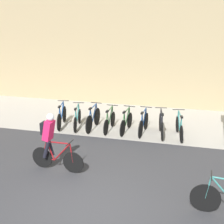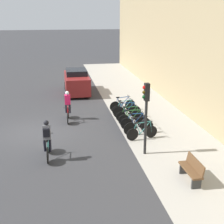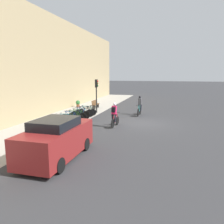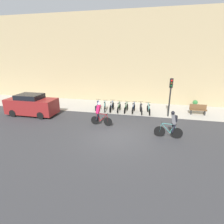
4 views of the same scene
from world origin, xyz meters
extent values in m
plane|color=#333335|center=(0.00, 0.00, 0.00)|extent=(200.00, 200.00, 0.00)
cube|color=#A39E93|center=(0.00, 6.75, 0.00)|extent=(44.00, 4.50, 0.01)
cube|color=tan|center=(0.00, 9.30, 4.67)|extent=(44.00, 0.60, 9.33)
cylinder|color=black|center=(-1.02, 1.73, 0.33)|extent=(0.66, 0.09, 0.66)
cylinder|color=black|center=(-2.05, 1.81, 0.33)|extent=(0.66, 0.09, 0.66)
cylinder|color=maroon|center=(-1.37, 1.76, 0.61)|extent=(0.57, 0.09, 0.62)
cylinder|color=maroon|center=(-1.75, 1.79, 0.59)|extent=(0.27, 0.06, 0.58)
cylinder|color=maroon|center=(-1.48, 1.77, 0.89)|extent=(0.77, 0.10, 0.07)
cylinder|color=maroon|center=(-1.84, 1.80, 0.32)|extent=(0.42, 0.07, 0.05)
cylinder|color=maroon|center=(-1.95, 1.81, 0.60)|extent=(0.22, 0.05, 0.56)
cylinder|color=maroon|center=(-1.06, 1.73, 0.62)|extent=(0.12, 0.05, 0.59)
cylinder|color=black|center=(-1.10, 1.73, 0.95)|extent=(0.07, 0.46, 0.03)
cube|color=black|center=(-1.86, 1.80, 0.92)|extent=(0.21, 0.10, 0.06)
cube|color=#EA1E56|center=(-1.76, 1.79, 1.25)|extent=(0.35, 0.35, 0.63)
sphere|color=silver|center=(-1.68, 1.78, 1.66)|extent=(0.24, 0.24, 0.22)
cylinder|color=black|center=(-1.82, 1.68, 0.67)|extent=(0.28, 0.13, 0.56)
cylinder|color=black|center=(-1.80, 1.90, 0.67)|extent=(0.25, 0.13, 0.56)
cube|color=black|center=(-1.90, 1.80, 1.30)|extent=(0.16, 0.27, 0.36)
cylinder|color=black|center=(2.66, 0.73, 0.36)|extent=(0.72, 0.07, 0.72)
cylinder|color=black|center=(3.72, 0.69, 0.36)|extent=(0.72, 0.07, 0.72)
cylinder|color=teal|center=(3.02, 0.72, 0.64)|extent=(0.58, 0.06, 0.63)
cylinder|color=teal|center=(3.41, 0.70, 0.62)|extent=(0.27, 0.05, 0.58)
cylinder|color=teal|center=(3.14, 0.71, 0.92)|extent=(0.79, 0.07, 0.07)
cylinder|color=teal|center=(3.51, 0.70, 0.35)|extent=(0.43, 0.05, 0.05)
cylinder|color=teal|center=(3.63, 0.69, 0.63)|extent=(0.22, 0.04, 0.56)
cylinder|color=teal|center=(2.71, 0.73, 0.65)|extent=(0.12, 0.04, 0.59)
cylinder|color=black|center=(2.75, 0.73, 0.98)|extent=(0.05, 0.46, 0.03)
cube|color=black|center=(3.53, 0.70, 0.95)|extent=(0.20, 0.09, 0.06)
cube|color=#5B5B60|center=(3.43, 0.70, 1.28)|extent=(0.33, 0.33, 0.63)
sphere|color=black|center=(3.35, 0.70, 1.69)|extent=(0.23, 0.23, 0.22)
cylinder|color=black|center=(3.48, 0.81, 0.70)|extent=(0.28, 0.12, 0.56)
cylinder|color=black|center=(3.48, 0.59, 0.70)|extent=(0.24, 0.12, 0.56)
cube|color=black|center=(3.57, 0.70, 1.33)|extent=(0.15, 0.27, 0.36)
cylinder|color=black|center=(-2.99, 5.82, 0.34)|extent=(0.17, 0.68, 0.69)
cylinder|color=black|center=(-2.79, 4.80, 0.34)|extent=(0.17, 0.68, 0.69)
cylinder|color=#1E478C|center=(-2.92, 5.47, 0.62)|extent=(0.15, 0.57, 0.62)
cylinder|color=#1E478C|center=(-2.84, 5.09, 0.61)|extent=(0.09, 0.27, 0.58)
cylinder|color=#1E478C|center=(-2.90, 5.36, 0.91)|extent=(0.19, 0.77, 0.07)
cylinder|color=#1E478C|center=(-2.83, 5.00, 0.33)|extent=(0.11, 0.42, 0.05)
cylinder|color=#1E478C|center=(-2.80, 4.89, 0.62)|extent=(0.07, 0.22, 0.56)
cylinder|color=#1E478C|center=(-2.98, 5.78, 0.63)|extent=(0.06, 0.12, 0.59)
cylinder|color=black|center=(-2.97, 5.74, 0.96)|extent=(0.46, 0.12, 0.03)
cube|color=black|center=(-2.82, 4.98, 0.93)|extent=(0.12, 0.21, 0.06)
cylinder|color=black|center=(-2.31, 5.83, 0.30)|extent=(0.15, 0.60, 0.61)
cylinder|color=black|center=(-2.11, 4.79, 0.30)|extent=(0.15, 0.60, 0.61)
cylinder|color=teal|center=(-2.24, 5.48, 0.59)|extent=(0.15, 0.58, 0.62)
cylinder|color=teal|center=(-2.17, 5.09, 0.57)|extent=(0.09, 0.27, 0.58)
cylinder|color=teal|center=(-2.22, 5.36, 0.87)|extent=(0.19, 0.78, 0.07)
cylinder|color=teal|center=(-2.15, 5.00, 0.30)|extent=(0.11, 0.43, 0.05)
cylinder|color=teal|center=(-2.13, 4.88, 0.58)|extent=(0.07, 0.22, 0.56)
cylinder|color=teal|center=(-2.30, 5.79, 0.59)|extent=(0.06, 0.13, 0.59)
cylinder|color=black|center=(-2.29, 5.75, 0.92)|extent=(0.46, 0.11, 0.03)
cube|color=black|center=(-2.14, 4.97, 0.89)|extent=(0.12, 0.21, 0.06)
cylinder|color=black|center=(-1.52, 5.81, 0.36)|extent=(0.05, 0.72, 0.72)
cylinder|color=black|center=(-1.54, 4.81, 0.36)|extent=(0.05, 0.72, 0.72)
cylinder|color=#1E478C|center=(-1.53, 5.47, 0.64)|extent=(0.05, 0.56, 0.62)
cylinder|color=#1E478C|center=(-1.54, 5.10, 0.63)|extent=(0.05, 0.26, 0.58)
cylinder|color=#1E478C|center=(-1.53, 5.36, 0.92)|extent=(0.06, 0.75, 0.07)
cylinder|color=#1E478C|center=(-1.54, 5.01, 0.35)|extent=(0.04, 0.41, 0.05)
cylinder|color=#1E478C|center=(-1.54, 4.90, 0.63)|extent=(0.04, 0.21, 0.56)
cylinder|color=#1E478C|center=(-1.52, 5.77, 0.65)|extent=(0.04, 0.12, 0.58)
cylinder|color=black|center=(-1.52, 5.73, 0.98)|extent=(0.46, 0.04, 0.03)
cube|color=black|center=(-1.54, 4.99, 0.95)|extent=(0.09, 0.20, 0.06)
cylinder|color=black|center=(-0.84, 5.81, 0.31)|extent=(0.05, 0.61, 0.61)
cylinder|color=black|center=(-0.86, 4.80, 0.31)|extent=(0.05, 0.61, 0.61)
cylinder|color=#2D6B33|center=(-0.85, 5.47, 0.59)|extent=(0.05, 0.56, 0.62)
cylinder|color=#2D6B33|center=(-0.86, 5.10, 0.57)|extent=(0.05, 0.26, 0.58)
cylinder|color=#2D6B33|center=(-0.85, 5.36, 0.87)|extent=(0.06, 0.75, 0.07)
cylinder|color=#2D6B33|center=(-0.86, 5.01, 0.30)|extent=(0.04, 0.41, 0.05)
cylinder|color=#2D6B33|center=(-0.86, 4.90, 0.58)|extent=(0.04, 0.21, 0.56)
cylinder|color=#2D6B33|center=(-0.84, 5.77, 0.60)|extent=(0.04, 0.12, 0.58)
cylinder|color=black|center=(-0.84, 5.73, 0.93)|extent=(0.46, 0.04, 0.03)
cube|color=black|center=(-0.86, 4.99, 0.90)|extent=(0.08, 0.20, 0.06)
cylinder|color=black|center=(-0.13, 5.79, 0.32)|extent=(0.09, 0.64, 0.64)
cylinder|color=black|center=(-0.22, 4.83, 0.32)|extent=(0.09, 0.64, 0.64)
cylinder|color=#2D6B33|center=(-0.16, 5.46, 0.60)|extent=(0.09, 0.54, 0.62)
cylinder|color=#2D6B33|center=(-0.19, 5.11, 0.59)|extent=(0.06, 0.25, 0.58)
cylinder|color=#2D6B33|center=(-0.17, 5.36, 0.88)|extent=(0.10, 0.72, 0.07)
cylinder|color=#2D6B33|center=(-0.20, 5.02, 0.31)|extent=(0.07, 0.39, 0.05)
cylinder|color=#2D6B33|center=(-0.21, 4.91, 0.59)|extent=(0.05, 0.21, 0.56)
cylinder|color=#2D6B33|center=(-0.14, 5.75, 0.61)|extent=(0.05, 0.12, 0.58)
cylinder|color=black|center=(-0.14, 5.72, 0.94)|extent=(0.46, 0.07, 0.03)
cube|color=black|center=(-0.20, 5.00, 0.91)|extent=(0.10, 0.21, 0.06)
cylinder|color=black|center=(0.54, 5.79, 0.34)|extent=(0.08, 0.68, 0.68)
cylinder|color=black|center=(0.47, 4.84, 0.34)|extent=(0.08, 0.68, 0.68)
cylinder|color=#1E478C|center=(0.51, 5.46, 0.62)|extent=(0.08, 0.53, 0.62)
cylinder|color=#1E478C|center=(0.49, 5.11, 0.61)|extent=(0.06, 0.25, 0.58)
cylinder|color=#1E478C|center=(0.51, 5.36, 0.91)|extent=(0.09, 0.71, 0.07)
cylinder|color=#1E478C|center=(0.48, 5.03, 0.33)|extent=(0.06, 0.38, 0.05)
cylinder|color=#1E478C|center=(0.47, 4.92, 0.62)|extent=(0.05, 0.20, 0.56)
cylinder|color=#1E478C|center=(0.53, 5.75, 0.63)|extent=(0.04, 0.11, 0.58)
cylinder|color=black|center=(0.53, 5.71, 0.96)|extent=(0.46, 0.06, 0.03)
cube|color=black|center=(0.48, 5.01, 0.93)|extent=(0.09, 0.21, 0.06)
cylinder|color=black|center=(1.10, 5.80, 0.35)|extent=(0.16, 0.69, 0.70)
cylinder|color=black|center=(1.27, 4.82, 0.35)|extent=(0.16, 0.69, 0.70)
cylinder|color=black|center=(1.15, 5.47, 0.63)|extent=(0.13, 0.54, 0.62)
cylinder|color=black|center=(1.22, 5.11, 0.62)|extent=(0.08, 0.26, 0.58)
cylinder|color=black|center=(1.17, 5.36, 0.91)|extent=(0.17, 0.73, 0.07)
cylinder|color=black|center=(1.23, 5.02, 0.34)|extent=(0.10, 0.40, 0.05)
cylinder|color=black|center=(1.25, 4.91, 0.62)|extent=(0.07, 0.21, 0.56)
cylinder|color=black|center=(1.10, 5.76, 0.64)|extent=(0.06, 0.12, 0.58)
cylinder|color=black|center=(1.11, 5.72, 0.97)|extent=(0.46, 0.11, 0.03)
cube|color=black|center=(1.24, 5.00, 0.94)|extent=(0.11, 0.21, 0.06)
cylinder|color=black|center=(1.76, 5.83, 0.32)|extent=(0.15, 0.63, 0.63)
cylinder|color=black|center=(1.96, 4.79, 0.32)|extent=(0.15, 0.63, 0.63)
cylinder|color=teal|center=(1.83, 5.48, 0.60)|extent=(0.15, 0.58, 0.62)
cylinder|color=teal|center=(1.90, 5.09, 0.58)|extent=(0.09, 0.27, 0.58)
cylinder|color=teal|center=(1.85, 5.36, 0.88)|extent=(0.19, 0.78, 0.07)
cylinder|color=teal|center=(1.92, 5.00, 0.31)|extent=(0.11, 0.42, 0.05)
cylinder|color=teal|center=(1.94, 4.88, 0.59)|extent=(0.07, 0.22, 0.56)
cylinder|color=teal|center=(1.77, 5.79, 0.61)|extent=(0.06, 0.12, 0.59)
cylinder|color=black|center=(1.78, 5.75, 0.94)|extent=(0.46, 0.11, 0.03)
cube|color=black|center=(1.92, 4.98, 0.91)|extent=(0.12, 0.21, 0.06)
cylinder|color=black|center=(3.54, 4.98, 1.62)|extent=(0.12, 0.12, 3.25)
cube|color=black|center=(3.54, 4.98, 2.87)|extent=(0.26, 0.20, 0.76)
sphere|color=red|center=(3.54, 4.85, 3.08)|extent=(0.15, 0.15, 0.15)
sphere|color=#4C380A|center=(3.54, 4.85, 2.87)|extent=(0.15, 0.15, 0.15)
sphere|color=#0C4719|center=(3.54, 4.85, 2.66)|extent=(0.15, 0.15, 0.15)
cube|color=brown|center=(6.13, 6.01, 0.45)|extent=(1.41, 0.40, 0.08)
cube|color=brown|center=(6.13, 6.19, 0.69)|extent=(1.41, 0.12, 0.40)
cube|color=#2D2D2D|center=(5.57, 6.01, 0.23)|extent=(0.08, 0.36, 0.45)
cube|color=#2D2D2D|center=(6.69, 6.01, 0.23)|extent=(0.08, 0.36, 0.45)
cube|color=maroon|center=(-8.11, 2.76, 0.81)|extent=(4.30, 1.78, 1.27)
cube|color=black|center=(-8.21, 2.76, 1.65)|extent=(2.06, 1.57, 0.40)
cylinder|color=black|center=(-6.77, 1.94, 0.31)|extent=(0.62, 0.20, 0.62)
cylinder|color=black|center=(-6.77, 3.58, 0.31)|extent=(0.62, 0.20, 0.62)
cylinder|color=black|center=(-9.44, 1.94, 0.31)|extent=(0.62, 0.20, 0.62)
cylinder|color=black|center=(-9.44, 3.58, 0.31)|extent=(0.62, 0.20, 0.62)
camera|label=1|loc=(2.09, -5.94, 4.54)|focal=50.00mm
camera|label=2|loc=(15.92, 1.26, 6.12)|focal=50.00mm
camera|label=3|loc=(-16.54, -2.13, 3.80)|focal=35.00mm
camera|label=4|loc=(1.92, -10.00, 5.06)|focal=28.00mm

